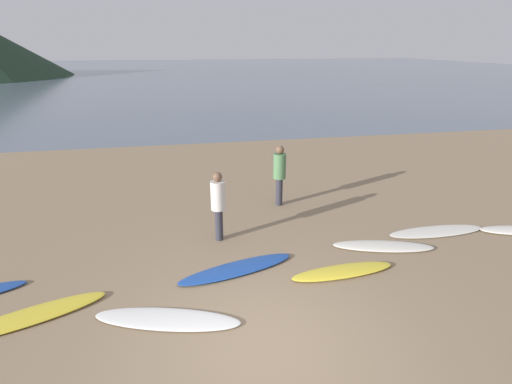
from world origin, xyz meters
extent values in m
cube|color=#8C7559|center=(0.00, 10.00, -0.10)|extent=(120.00, 120.00, 0.20)
cube|color=slate|center=(0.00, 62.96, 0.00)|extent=(140.00, 100.00, 0.01)
ellipsoid|color=yellow|center=(-3.53, 1.42, 0.04)|extent=(2.39, 1.36, 0.08)
ellipsoid|color=white|center=(-1.37, 0.92, 0.03)|extent=(2.42, 1.22, 0.06)
ellipsoid|color=#1E479E|center=(-0.05, 2.19, 0.04)|extent=(2.43, 1.16, 0.08)
ellipsoid|color=yellow|center=(1.92, 1.68, 0.05)|extent=(2.11, 0.63, 0.09)
ellipsoid|color=silver|center=(3.18, 2.46, 0.04)|extent=(2.21, 1.06, 0.08)
ellipsoid|color=silver|center=(4.76, 2.90, 0.03)|extent=(2.37, 0.57, 0.06)
cylinder|color=#2D2D38|center=(-0.23, 3.57, 0.37)|extent=(0.18, 0.18, 0.74)
cylinder|color=beige|center=(-0.23, 3.57, 1.06)|extent=(0.32, 0.32, 0.64)
sphere|color=brown|center=(-0.23, 3.57, 1.48)|extent=(0.21, 0.21, 0.21)
cylinder|color=#2D2D38|center=(1.61, 5.32, 0.38)|extent=(0.18, 0.18, 0.77)
cylinder|color=#4C7A4C|center=(1.61, 5.32, 1.10)|extent=(0.33, 0.33, 0.67)
sphere|color=brown|center=(1.61, 5.32, 1.54)|extent=(0.22, 0.22, 0.22)
camera|label=1|loc=(-1.05, -4.53, 4.14)|focal=28.22mm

